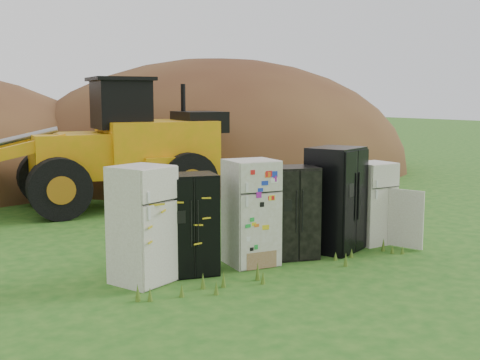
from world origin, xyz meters
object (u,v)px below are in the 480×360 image
object	(u,v)px
fridge_sticker	(251,212)
fridge_open_door	(372,203)
fridge_leftmost	(142,225)
fridge_dark_mid	(292,212)
fridge_black_right	(335,199)
wheel_loader	(89,144)
fridge_black_side	(189,224)

from	to	relation	value
fridge_sticker	fridge_open_door	distance (m)	2.87
fridge_leftmost	fridge_open_door	xyz separation A→B (m)	(4.90, 0.05, -0.11)
fridge_sticker	fridge_open_door	xyz separation A→B (m)	(2.87, 0.03, -0.10)
fridge_dark_mid	fridge_black_right	size ratio (longest dim) A/B	0.84
fridge_open_door	fridge_leftmost	bearing A→B (deg)	179.96
fridge_dark_mid	fridge_leftmost	bearing A→B (deg)	-163.07
fridge_leftmost	fridge_black_right	xyz separation A→B (m)	(3.88, -0.02, 0.06)
fridge_leftmost	fridge_black_right	size ratio (longest dim) A/B	0.94
fridge_leftmost	wheel_loader	xyz separation A→B (m)	(1.24, 6.64, 0.79)
fridge_open_door	wheel_loader	distance (m)	7.59
wheel_loader	fridge_dark_mid	bearing A→B (deg)	-70.11
fridge_dark_mid	fridge_black_right	xyz separation A→B (m)	(0.97, -0.03, 0.15)
fridge_dark_mid	fridge_black_side	bearing A→B (deg)	-164.32
fridge_sticker	fridge_dark_mid	size ratio (longest dim) A/B	1.10
fridge_dark_mid	wheel_loader	size ratio (longest dim) A/B	0.24
fridge_black_side	fridge_sticker	bearing A→B (deg)	11.76
fridge_black_right	fridge_open_door	bearing A→B (deg)	-18.71
fridge_black_side	wheel_loader	distance (m)	6.66
fridge_black_side	wheel_loader	bearing A→B (deg)	99.70
fridge_leftmost	fridge_sticker	size ratio (longest dim) A/B	1.01
fridge_black_side	fridge_open_door	distance (m)	4.05
fridge_leftmost	fridge_dark_mid	bearing A→B (deg)	-23.17
fridge_leftmost	fridge_black_side	distance (m)	0.85
fridge_dark_mid	wheel_loader	bearing A→B (deg)	120.86
fridge_black_side	fridge_black_right	xyz separation A→B (m)	(3.04, -0.07, 0.16)
fridge_sticker	fridge_black_right	world-z (taller)	fridge_black_right
fridge_black_side	wheel_loader	xyz separation A→B (m)	(0.39, 6.59, 0.88)
fridge_leftmost	fridge_sticker	distance (m)	2.03
fridge_black_right	fridge_open_door	world-z (taller)	fridge_black_right
fridge_open_door	wheel_loader	bearing A→B (deg)	118.40
fridge_dark_mid	fridge_open_door	bearing A→B (deg)	17.93
fridge_leftmost	fridge_dark_mid	distance (m)	2.91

